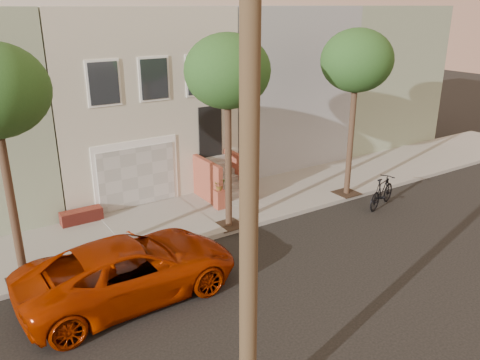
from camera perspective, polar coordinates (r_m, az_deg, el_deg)
ground at (r=13.29m, az=4.02°, el=-12.94°), size 90.00×90.00×0.00m
sidewalk at (r=17.29m, az=-6.69°, el=-4.57°), size 40.00×3.70×0.15m
house_row at (r=21.46m, az=-14.20°, el=9.78°), size 33.10×11.70×7.00m
tree_mid at (r=15.08m, az=-1.47°, el=12.50°), size 2.70×2.57×6.30m
tree_right at (r=18.54m, az=13.57°, el=13.36°), size 2.70×2.57×6.30m
pickup_truck at (r=13.01m, az=-12.79°, el=-10.16°), size 5.72×2.77×1.57m
motorcycle at (r=18.94m, az=16.34°, el=-1.34°), size 2.05×1.16×1.19m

